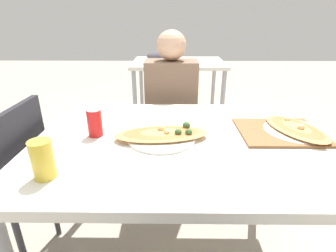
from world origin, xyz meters
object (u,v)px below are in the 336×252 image
chair_side_left (8,181)px  pizza_second (296,129)px  chair_far_seated (171,121)px  soda_can (95,123)px  person_seated (171,103)px  pizza_main (162,135)px  dining_table (174,151)px  drink_glass (43,159)px

chair_side_left → pizza_second: bearing=-87.8°
chair_far_seated → soda_can: (-0.35, -0.79, 0.30)m
person_seated → pizza_main: (-0.04, -0.71, 0.08)m
dining_table → chair_far_seated: bearing=91.0°
soda_can → pizza_second: bearing=2.2°
person_seated → pizza_second: size_ratio=2.99×
pizza_main → pizza_second: (0.62, 0.07, -0.00)m
dining_table → drink_glass: size_ratio=9.20×
person_seated → pizza_second: person_seated is taller
soda_can → drink_glass: (-0.08, -0.34, 0.01)m
soda_can → chair_far_seated: bearing=66.3°
dining_table → chair_side_left: 0.83m
chair_side_left → person_seated: size_ratio=0.76×
chair_far_seated → chair_side_left: same height
pizza_second → pizza_main: bearing=-173.8°
pizza_main → pizza_second: bearing=6.2°
chair_far_seated → chair_side_left: (-0.80, -0.80, 0.00)m
chair_far_seated → soda_can: bearing=66.3°
chair_far_seated → pizza_second: (0.58, -0.75, 0.26)m
person_seated → drink_glass: (-0.43, -1.01, 0.13)m
chair_side_left → drink_glass: size_ratio=6.59×
chair_far_seated → person_seated: (0.00, -0.11, 0.18)m
chair_side_left → drink_glass: bearing=-130.7°
dining_table → drink_glass: (-0.44, -0.31, 0.14)m
pizza_main → pizza_second: size_ratio=1.10×
chair_far_seated → pizza_main: size_ratio=2.07×
chair_far_seated → chair_side_left: bearing=45.1°
dining_table → person_seated: 0.70m
chair_side_left → pizza_main: chair_side_left is taller
chair_side_left → chair_far_seated: bearing=-44.9°
drink_glass → chair_side_left: bearing=139.3°
pizza_main → drink_glass: 0.50m
soda_can → dining_table: bearing=-4.2°
dining_table → drink_glass: 0.56m
pizza_main → chair_side_left: bearing=178.9°
soda_can → pizza_second: (0.93, 0.04, -0.04)m
chair_side_left → pizza_second: size_ratio=2.26×
chair_side_left → pizza_main: (0.76, -0.02, 0.26)m
chair_side_left → soda_can: bearing=-87.8°
chair_side_left → pizza_second: chair_side_left is taller
dining_table → chair_far_seated: 0.83m
pizza_main → soda_can: size_ratio=3.47×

